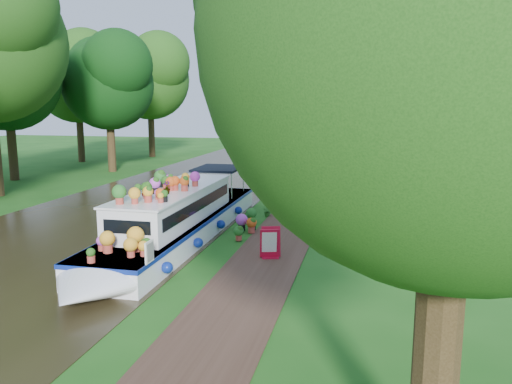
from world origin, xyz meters
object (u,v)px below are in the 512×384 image
at_px(pedestrian_pink, 333,155).
at_px(pedestrian_dark, 334,154).
at_px(sandwich_board, 270,244).
at_px(second_boat, 271,167).
at_px(plant_boat, 175,218).

bearing_deg(pedestrian_pink, pedestrian_dark, -54.79).
xyz_separation_m(sandwich_board, pedestrian_pink, (0.10, 24.74, 0.32)).
relative_size(sandwich_board, pedestrian_pink, 0.63).
height_order(pedestrian_pink, pedestrian_dark, pedestrian_dark).
bearing_deg(second_boat, pedestrian_pink, 53.23).
distance_m(plant_boat, sandwich_board, 3.71).
distance_m(plant_boat, pedestrian_dark, 23.30).
distance_m(sandwich_board, pedestrian_pink, 24.74).
distance_m(second_boat, pedestrian_pink, 7.46).
bearing_deg(second_boat, pedestrian_dark, 49.70).
bearing_deg(pedestrian_dark, pedestrian_pink, 87.99).
bearing_deg(plant_boat, second_boat, 90.12).
xyz_separation_m(plant_boat, pedestrian_dark, (3.75, 23.00, 0.08)).
bearing_deg(pedestrian_pink, sandwich_board, -65.66).
height_order(second_boat, pedestrian_pink, pedestrian_pink).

